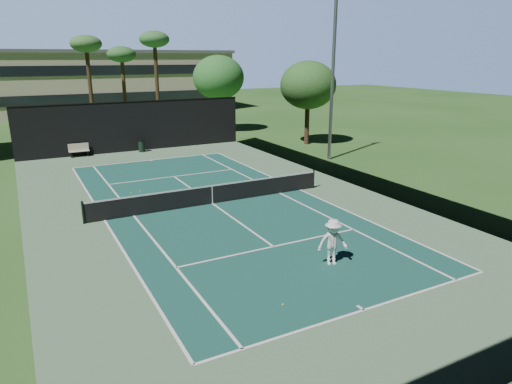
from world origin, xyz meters
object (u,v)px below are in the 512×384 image
tennis_ball_a (283,305)px  tennis_ball_c (214,191)px  tennis_net (212,194)px  park_bench (79,150)px  tennis_ball_b (131,193)px  tennis_ball_d (140,191)px  trash_bin (142,146)px  player (333,242)px

tennis_ball_a → tennis_ball_c: size_ratio=0.97×
tennis_net → park_bench: (-4.52, 15.76, -0.01)m
tennis_ball_b → tennis_ball_d: bearing=5.3°
tennis_net → park_bench: tennis_net is taller
tennis_ball_d → trash_bin: trash_bin is taller
tennis_ball_b → tennis_ball_c: size_ratio=0.83×
player → tennis_ball_c: size_ratio=24.63×
player → trash_bin: size_ratio=1.87×
tennis_ball_b → player: bearing=-70.8°
tennis_ball_b → tennis_ball_c: 4.72m
player → tennis_ball_d: size_ratio=27.16×
tennis_net → tennis_ball_c: tennis_net is taller
tennis_ball_b → trash_bin: 11.92m
tennis_ball_b → tennis_ball_c: bearing=-24.6°
park_bench → trash_bin: 4.78m
player → tennis_ball_c: (-0.16, 10.82, -0.85)m
tennis_ball_a → trash_bin: size_ratio=0.07×
tennis_ball_d → tennis_ball_c: bearing=-28.2°
player → park_bench: 25.19m
tennis_ball_b → tennis_ball_d: size_ratio=0.92×
tennis_ball_c → tennis_ball_d: size_ratio=1.10×
tennis_net → trash_bin: (0.24, 15.36, -0.08)m
tennis_net → tennis_ball_a: tennis_net is taller
trash_bin → tennis_ball_a: bearing=-95.0°
tennis_net → tennis_ball_b: tennis_net is taller
trash_bin → player: bearing=-87.9°
player → tennis_ball_a: player is taller
tennis_ball_a → tennis_ball_b: 14.54m
tennis_ball_b → trash_bin: size_ratio=0.06×
tennis_ball_a → tennis_ball_b: size_ratio=1.17×
tennis_ball_b → trash_bin: bearing=72.5°
tennis_net → park_bench: bearing=106.0°
tennis_net → trash_bin: 15.36m
park_bench → tennis_ball_c: bearing=-68.2°
player → park_bench: bearing=122.4°
tennis_net → tennis_ball_d: size_ratio=198.61×
tennis_ball_d → park_bench: (-1.72, 11.71, 0.51)m
tennis_net → player: 8.87m
tennis_net → tennis_ball_b: (-3.33, 4.00, -0.53)m
tennis_ball_b → tennis_net: bearing=-50.2°
tennis_net → player: size_ratio=7.31×
tennis_ball_a → tennis_net: bearing=79.1°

